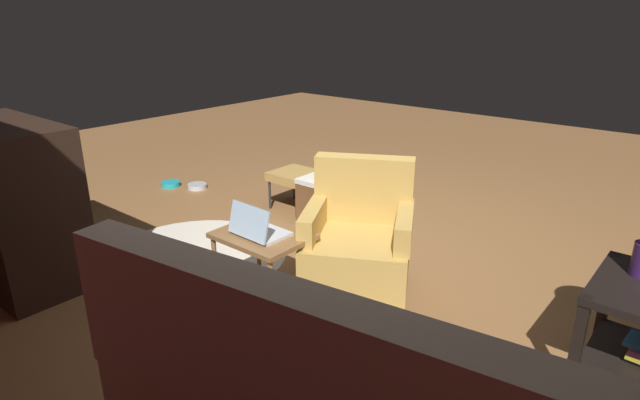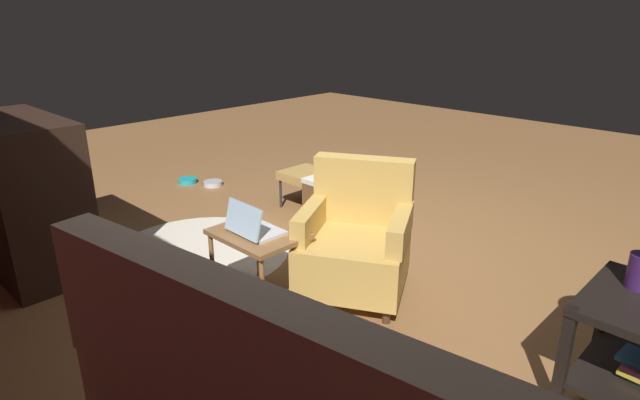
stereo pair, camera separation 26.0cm
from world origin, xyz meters
The scene contains 15 objects.
ground centered at (0.00, 0.00, 0.00)m, with size 12.00×12.00×0.00m, color olive.
armchair centered at (-0.34, 0.56, 0.36)m, with size 0.90×0.91×0.87m.
small_vase centered at (-1.89, 0.36, 0.64)m, with size 0.11×0.11×0.17m, color #33194C.
laptop_desk centered at (0.03, 1.07, 0.42)m, with size 0.56×0.44×0.48m.
laptop centered at (0.03, 1.11, 0.53)m, with size 0.33×0.26×0.21m.
tv_cabinet centered at (1.58, 1.91, 0.59)m, with size 1.10×0.56×1.10m.
television centered at (1.58, 1.94, 0.66)m, with size 0.64×0.41×0.48m.
wicker_hamper centered at (0.41, -0.11, 0.24)m, with size 0.45×0.45×0.48m.
book_stack_hamper centered at (0.41, -0.11, 0.53)m, with size 0.24×0.21×0.10m.
yellow_mug centered at (0.44, -0.07, 0.63)m, with size 0.08×0.08×0.10m, color #D8D866.
tv_remote centered at (0.51, -0.19, 0.49)m, with size 0.05×0.16×0.02m, color #262628.
ottoman centered at (1.04, -0.32, 0.31)m, with size 0.40×0.40×0.36m.
circular_rug centered at (0.93, 0.95, 0.01)m, with size 1.40×1.40×0.01m, color beige.
pet_bowl_steel centered at (2.23, -0.09, 0.03)m, with size 0.20×0.20×0.05m, color silver.
pet_bowl_teal centered at (2.51, 0.05, 0.03)m, with size 0.20×0.20×0.05m, color teal.
Camera 2 is at (-2.31, 2.94, 1.77)m, focal length 29.17 mm.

